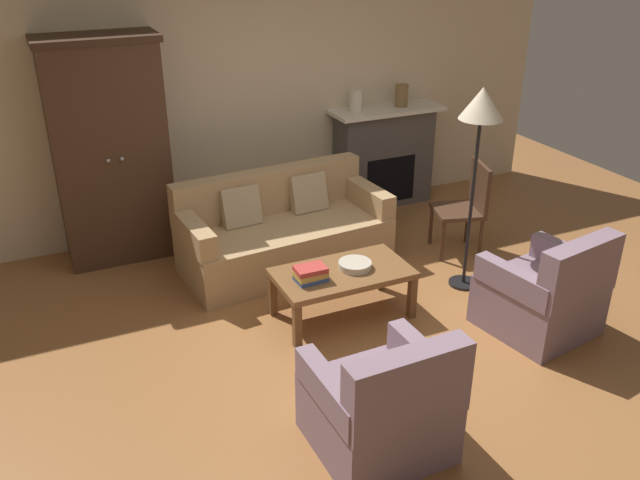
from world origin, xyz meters
The scene contains 14 objects.
ground_plane centered at (0.00, 0.00, 0.00)m, with size 9.60×9.60×0.00m, color #9E6638.
back_wall centered at (0.00, 2.55, 1.40)m, with size 7.20×0.10×2.80m, color beige.
fireplace centered at (1.55, 2.30, 0.57)m, with size 1.26×0.48×1.12m.
armoire centered at (-1.40, 2.22, 1.05)m, with size 1.06×0.57×2.09m.
couch centered at (-0.06, 1.36, 0.32)m, with size 1.97×0.99×0.86m.
coffee_table centered at (0.04, 0.30, 0.37)m, with size 1.10×0.60×0.42m.
fruit_bowl centered at (0.15, 0.30, 0.45)m, with size 0.27×0.27×0.06m, color beige.
book_stack centered at (-0.26, 0.26, 0.48)m, with size 0.25×0.18×0.12m.
mantel_vase_cream centered at (1.17, 2.28, 1.24)m, with size 0.14×0.14×0.24m, color beige.
mantel_vase_bronze centered at (1.73, 2.28, 1.24)m, with size 0.14×0.14×0.24m, color olive.
armchair_near_left centered at (-0.44, -1.19, 0.32)m, with size 0.79×0.79×0.88m.
armchair_near_right centered at (1.38, -0.56, 0.32)m, with size 0.89×0.89×0.88m.
side_chair_wooden centered at (1.67, 0.88, 0.51)m, with size 0.55×0.55×0.90m.
floor_lamp centered at (1.27, 0.31, 1.55)m, with size 0.36×0.36×1.78m.
Camera 1 is at (-2.11, -3.94, 2.98)m, focal length 37.57 mm.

